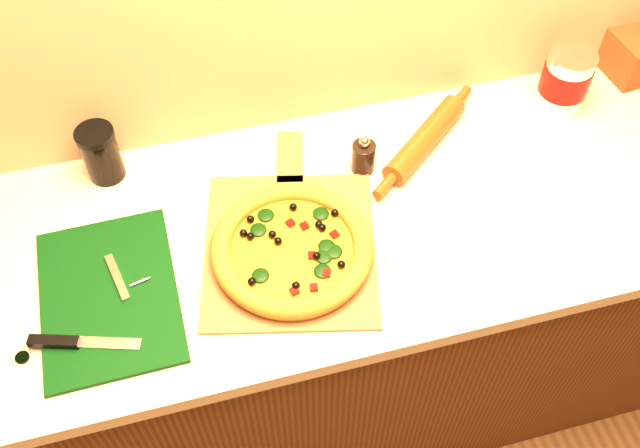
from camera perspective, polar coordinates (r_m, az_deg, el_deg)
The scene contains 10 objects.
cabinet at distance 1.98m, azimuth 1.81°, elevation -7.64°, with size 2.80×0.65×0.86m, color #411E0E.
countertop at distance 1.60m, azimuth 2.22°, elevation 0.24°, with size 2.84×0.68×0.04m, color beige.
pizza_peel at distance 1.54m, azimuth -2.40°, elevation -1.45°, with size 0.45×0.58×0.01m.
pizza at distance 1.50m, azimuth -2.26°, elevation -1.98°, with size 0.34×0.34×0.05m.
cutting_board at distance 1.52m, azimuth -16.63°, elevation -5.61°, with size 0.30×0.39×0.03m.
bottle_cap at distance 1.51m, azimuth -22.72°, elevation -9.82°, with size 0.03×0.03×0.01m, color black.
pepper_grinder at distance 1.65m, azimuth 3.50°, elevation 5.42°, with size 0.05×0.05×0.10m.
rolling_pin at distance 1.72m, azimuth 8.38°, elevation 6.73°, with size 0.34×0.29×0.06m.
coffee_canister at distance 1.86m, azimuth 19.02°, elevation 10.83°, with size 0.12×0.12×0.16m.
dark_jar at distance 1.68m, azimuth -17.12°, elevation 5.42°, with size 0.09×0.09×0.14m.
Camera 1 is at (-0.31, 0.51, 2.16)m, focal length 40.00 mm.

